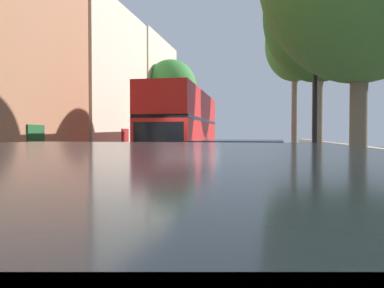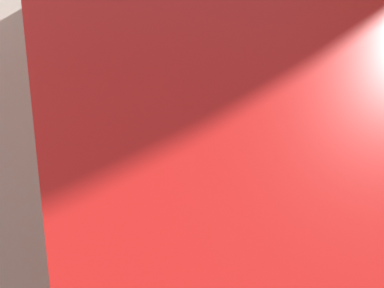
% 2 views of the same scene
% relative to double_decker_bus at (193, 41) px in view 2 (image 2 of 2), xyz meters
% --- Properties ---
extents(double_decker_bus, '(3.81, 10.56, 4.06)m').
position_rel_double_decker_bus_xyz_m(double_decker_bus, '(0.00, 0.00, 0.00)').
color(double_decker_bus, red).
rests_on(double_decker_bus, ground).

